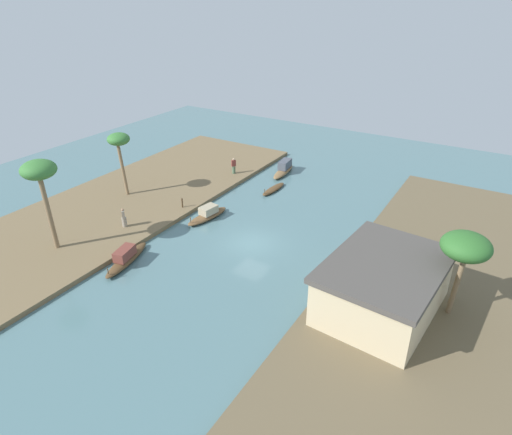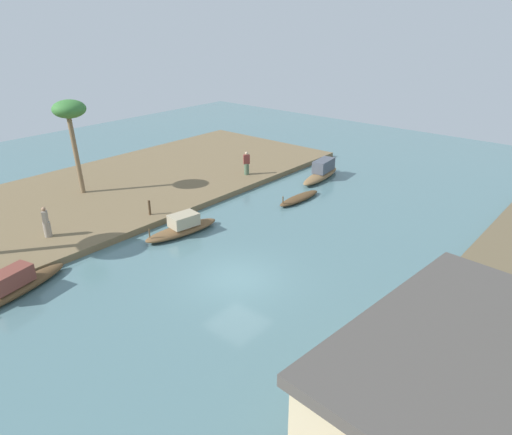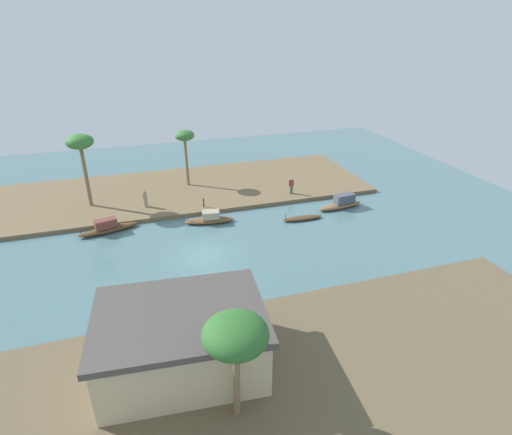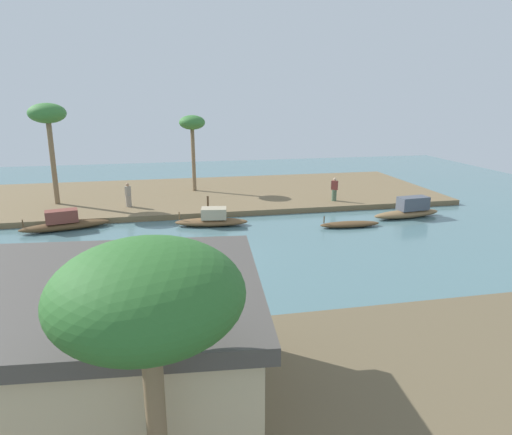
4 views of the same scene
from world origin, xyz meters
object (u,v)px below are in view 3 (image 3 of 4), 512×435
object	(u,v)px
person_on_near_bank	(291,186)
palm_tree_right_tall	(235,336)
sampan_midstream	(108,228)
palm_tree_left_far	(80,144)
mooring_post	(204,203)
person_by_mooring	(145,200)
sampan_with_tall_canopy	(302,218)
riverside_building	(182,339)
sampan_with_red_awning	(210,219)
palm_tree_left_near	(185,138)
sampan_downstream_large	(342,203)

from	to	relation	value
person_on_near_bank	palm_tree_right_tall	xyz separation A→B (m)	(12.33, 24.05, 3.83)
sampan_midstream	palm_tree_left_far	size ratio (longest dim) A/B	0.74
mooring_post	person_by_mooring	bearing A→B (deg)	-18.21
sampan_with_tall_canopy	riverside_building	size ratio (longest dim) A/B	0.43
palm_tree_right_tall	riverside_building	world-z (taller)	palm_tree_right_tall
sampan_with_tall_canopy	sampan_with_red_awning	bearing A→B (deg)	-11.21
palm_tree_left_near	person_by_mooring	bearing A→B (deg)	44.85
sampan_with_red_awning	palm_tree_left_far	size ratio (longest dim) A/B	0.66
palm_tree_left_far	sampan_with_tall_canopy	bearing A→B (deg)	155.25
sampan_with_tall_canopy	riverside_building	world-z (taller)	riverside_building
sampan_midstream	mooring_post	size ratio (longest dim) A/B	5.83
sampan_with_red_awning	riverside_building	xyz separation A→B (m)	(4.86, 16.83, 1.69)
sampan_with_red_awning	palm_tree_left_near	distance (m)	10.75
person_on_near_bank	riverside_building	distance (m)	24.79
sampan_midstream	palm_tree_right_tall	world-z (taller)	palm_tree_right_tall
sampan_with_red_awning	person_by_mooring	xyz separation A→B (m)	(5.31, -4.59, 0.64)
person_on_near_bank	palm_tree_left_near	world-z (taller)	palm_tree_left_near
person_by_mooring	sampan_midstream	bearing A→B (deg)	178.81
sampan_downstream_large	mooring_post	bearing A→B (deg)	-21.43
person_on_near_bank	person_by_mooring	xyz separation A→B (m)	(14.65, -1.12, -0.11)
palm_tree_left_far	person_by_mooring	bearing A→B (deg)	158.28
person_by_mooring	palm_tree_left_far	world-z (taller)	palm_tree_left_far
sampan_downstream_large	person_on_near_bank	xyz separation A→B (m)	(3.69, -4.11, 0.64)
sampan_with_tall_canopy	person_by_mooring	distance (m)	15.13
sampan_midstream	sampan_with_tall_canopy	bearing A→B (deg)	157.36
sampan_downstream_large	riverside_building	xyz separation A→B (m)	(17.89, 16.19, 1.58)
sampan_downstream_large	palm_tree_left_far	world-z (taller)	palm_tree_left_far
sampan_with_tall_canopy	palm_tree_left_near	xyz separation A→B (m)	(8.73, -11.43, 5.37)
sampan_with_red_awning	palm_tree_left_near	bearing A→B (deg)	-78.89
sampan_with_tall_canopy	sampan_with_red_awning	world-z (taller)	sampan_with_red_awning
sampan_midstream	mooring_post	bearing A→B (deg)	179.50
person_on_near_bank	palm_tree_left_near	xyz separation A→B (m)	(9.79, -5.96, 4.41)
sampan_downstream_large	sampan_with_tall_canopy	bearing A→B (deg)	9.52
sampan_with_tall_canopy	palm_tree_left_near	distance (m)	15.35
palm_tree_right_tall	palm_tree_left_near	bearing A→B (deg)	-94.84
palm_tree_left_far	person_on_near_bank	bearing A→B (deg)	170.96
sampan_with_tall_canopy	palm_tree_left_near	bearing A→B (deg)	-50.26
sampan_with_red_awning	sampan_downstream_large	bearing A→B (deg)	-174.39
person_by_mooring	palm_tree_left_far	distance (m)	7.67
sampan_with_tall_canopy	palm_tree_right_tall	bearing A→B (deg)	61.11
sampan_midstream	person_by_mooring	xyz separation A→B (m)	(-3.51, -3.74, 0.60)
palm_tree_left_far	sampan_with_red_awning	bearing A→B (deg)	147.53
person_on_near_bank	mooring_post	bearing A→B (deg)	-136.85
sampan_with_red_awning	mooring_post	bearing A→B (deg)	-81.88
mooring_post	sampan_with_tall_canopy	bearing A→B (deg)	149.69
mooring_post	palm_tree_right_tall	bearing A→B (deg)	82.70
mooring_post	sampan_midstream	bearing A→B (deg)	12.70
sampan_downstream_large	palm_tree_left_far	xyz separation A→B (m)	(23.42, -7.25, 5.92)
sampan_with_tall_canopy	person_on_near_bank	distance (m)	5.65
sampan_downstream_large	mooring_post	world-z (taller)	sampan_downstream_large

